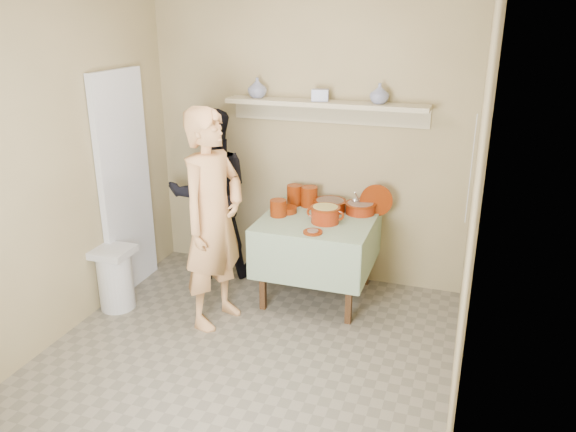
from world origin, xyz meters
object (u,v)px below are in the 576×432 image
at_px(serving_table, 318,231).
at_px(trash_bin, 115,278).
at_px(person_cook, 213,220).
at_px(person_helper, 210,194).
at_px(cazuela_rice, 325,213).

xyz_separation_m(serving_table, trash_bin, (-1.60, -0.76, -0.36)).
relative_size(person_cook, person_helper, 1.10).
bearing_deg(person_helper, serving_table, 148.27).
distance_m(person_cook, cazuela_rice, 0.96).
relative_size(cazuela_rice, trash_bin, 0.59).
bearing_deg(cazuela_rice, person_cook, -143.07).
bearing_deg(person_cook, serving_table, -32.09).
xyz_separation_m(person_cook, serving_table, (0.68, 0.67, -0.26)).
height_order(serving_table, cazuela_rice, cazuela_rice).
height_order(person_helper, cazuela_rice, person_helper).
bearing_deg(serving_table, person_cook, -135.60).
relative_size(person_cook, cazuela_rice, 5.44).
distance_m(cazuela_rice, trash_bin, 1.90).
bearing_deg(trash_bin, cazuela_rice, 21.68).
bearing_deg(person_helper, person_cook, 93.65).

